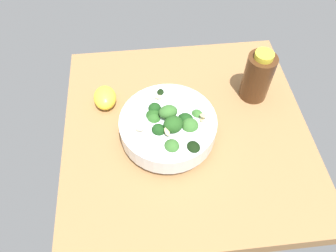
# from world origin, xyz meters

# --- Properties ---
(ground_plane) EXTENTS (0.57, 0.57, 0.04)m
(ground_plane) POSITION_xyz_m (0.00, 0.00, -0.02)
(ground_plane) COLOR #996D42
(bowl_of_broccoli) EXTENTS (0.21, 0.21, 0.10)m
(bowl_of_broccoli) POSITION_xyz_m (0.02, -0.04, 0.04)
(bowl_of_broccoli) COLOR white
(bowl_of_broccoli) RESTS_ON ground_plane
(lemon_wedge) EXTENTS (0.07, 0.06, 0.04)m
(lemon_wedge) POSITION_xyz_m (-0.10, -0.19, 0.02)
(lemon_wedge) COLOR yellow
(lemon_wedge) RESTS_ON ground_plane
(bottle_tall) EXTENTS (0.07, 0.07, 0.14)m
(bottle_tall) POSITION_xyz_m (-0.09, 0.18, 0.06)
(bottle_tall) COLOR #472814
(bottle_tall) RESTS_ON ground_plane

